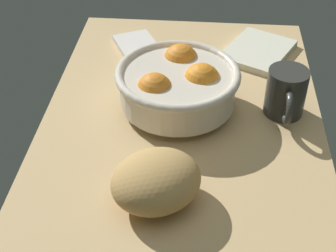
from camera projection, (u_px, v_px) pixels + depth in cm
name	position (u px, v px, depth cm)	size (l,w,h in cm)	color
ground_plane	(183.00, 119.00, 95.72)	(74.89, 52.22, 3.00)	tan
fruit_bowl	(178.00, 83.00, 92.96)	(23.27, 23.27, 9.70)	beige
bread_loaf	(156.00, 181.00, 75.02)	(14.05, 12.19, 8.05)	tan
napkin_folded	(138.00, 47.00, 112.63)	(12.81, 8.38, 1.33)	silver
napkin_spare	(258.00, 51.00, 111.23)	(15.94, 12.48, 1.47)	silver
mug	(286.00, 93.00, 91.85)	(11.81, 7.44, 9.13)	#31332F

